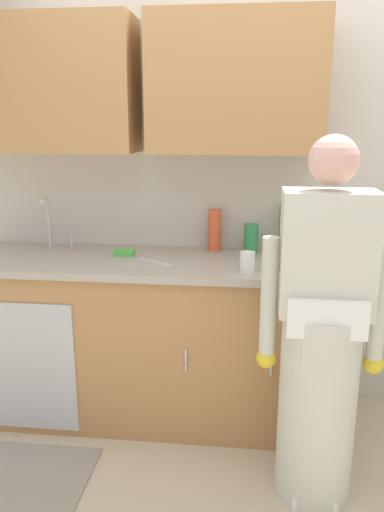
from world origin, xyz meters
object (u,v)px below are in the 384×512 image
object	(u,v)px
sponge	(124,252)
bottle_dish_liquid	(215,230)
knife_on_counter	(155,262)
sink	(48,257)
bottle_water_tall	(251,238)
cup_by_sink	(247,262)
bottle_soap	(285,229)
person_at_sink	(320,354)

from	to	relation	value
sponge	bottle_dish_liquid	bearing A→B (deg)	19.18
knife_on_counter	sponge	distance (m)	0.24
sponge	sink	bearing A→B (deg)	-173.94
bottle_water_tall	sink	bearing A→B (deg)	-170.86
sink	bottle_water_tall	size ratio (longest dim) A/B	3.01
bottle_water_tall	bottle_dish_liquid	bearing A→B (deg)	170.63
sink	bottle_water_tall	xyz separation A→B (m)	(1.13, 0.18, 0.10)
cup_by_sink	knife_on_counter	bearing A→B (deg)	168.22
bottle_water_tall	cup_by_sink	size ratio (longest dim) A/B	1.69
sink	bottle_water_tall	world-z (taller)	sink
bottle_dish_liquid	cup_by_sink	xyz separation A→B (m)	(0.19, -0.41, -0.07)
bottle_soap	bottle_dish_liquid	distance (m)	0.40
bottle_soap	cup_by_sink	bearing A→B (deg)	-117.16
sink	person_at_sink	size ratio (longest dim) A/B	0.31
bottle_soap	bottle_water_tall	bearing A→B (deg)	-171.41
sink	knife_on_counter	size ratio (longest dim) A/B	2.08
bottle_water_tall	bottle_soap	bearing A→B (deg)	8.59
bottle_soap	bottle_dish_liquid	size ratio (longest dim) A/B	1.14
sponge	bottle_water_tall	bearing A→B (deg)	10.99
bottle_water_tall	sponge	xyz separation A→B (m)	(-0.70, -0.14, -0.07)
person_at_sink	sponge	xyz separation A→B (m)	(-1.01, 0.63, 0.26)
bottle_dish_liquid	knife_on_counter	distance (m)	0.44
bottle_soap	sponge	xyz separation A→B (m)	(-0.89, -0.17, -0.12)
knife_on_counter	sink	bearing A→B (deg)	26.60
cup_by_sink	bottle_dish_liquid	bearing A→B (deg)	115.40
bottle_water_tall	knife_on_counter	size ratio (longest dim) A/B	0.69
sink	knife_on_counter	xyz separation A→B (m)	(0.63, -0.09, 0.02)
bottle_dish_liquid	sink	bearing A→B (deg)	-166.76
person_at_sink	knife_on_counter	distance (m)	0.98
cup_by_sink	knife_on_counter	xyz separation A→B (m)	(-0.49, 0.10, -0.05)
person_at_sink	knife_on_counter	bearing A→B (deg)	148.77
bottle_water_tall	cup_by_sink	world-z (taller)	bottle_water_tall
person_at_sink	sponge	size ratio (longest dim) A/B	14.73
bottle_water_tall	knife_on_counter	world-z (taller)	bottle_water_tall
knife_on_counter	person_at_sink	bearing A→B (deg)	-176.36
bottle_soap	knife_on_counter	bearing A→B (deg)	-156.38
bottle_water_tall	bottle_dish_liquid	xyz separation A→B (m)	(-0.21, 0.03, 0.04)
knife_on_counter	sponge	xyz separation A→B (m)	(-0.20, 0.14, 0.01)
bottle_water_tall	sponge	bearing A→B (deg)	-169.01
cup_by_sink	sponge	bearing A→B (deg)	160.85
bottle_dish_liquid	cup_by_sink	size ratio (longest dim) A/B	2.41
bottle_soap	cup_by_sink	world-z (taller)	bottle_soap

